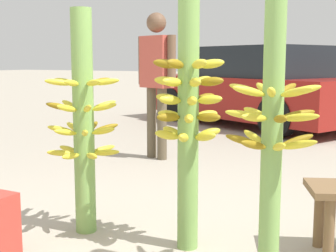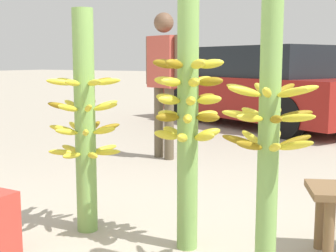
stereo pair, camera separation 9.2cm
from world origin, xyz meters
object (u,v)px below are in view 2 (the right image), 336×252
Objects in this scene: banana_stalk_center at (188,116)px; vendor_person at (164,72)px; banana_stalk_left at (85,121)px; banana_stalk_right at (269,140)px; parked_car at (264,88)px.

banana_stalk_center is 0.92× the size of vendor_person.
banana_stalk_left is 1.03× the size of banana_stalk_right.
vendor_person is 3.31m from parked_car.
banana_stalk_center is at bearing 155.66° from banana_stalk_right.
banana_stalk_right is 3.19m from vendor_person.
parked_car is (0.11, 3.29, -0.34)m from vendor_person.
banana_stalk_center is at bearing -37.94° from vendor_person.
vendor_person is (-0.72, 2.27, 0.26)m from banana_stalk_left.
banana_stalk_center reaches higher than parked_car.
banana_stalk_center is 5.65m from parked_car.
banana_stalk_right is at bearing -24.34° from banana_stalk_center.
banana_stalk_right is (1.29, -0.19, 0.01)m from banana_stalk_left.
parked_car is (-0.61, 5.56, -0.08)m from banana_stalk_left.
banana_stalk_left is 1.30m from banana_stalk_right.
banana_stalk_left is at bearing 171.54° from banana_stalk_right.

